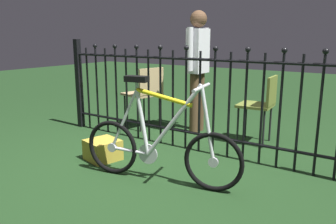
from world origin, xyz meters
The scene contains 7 objects.
ground_plane centered at (0.00, 0.00, 0.00)m, with size 20.00×20.00×0.00m, color #1B3819.
iron_fence centered at (-0.06, 0.83, 0.60)m, with size 3.54×0.07×1.20m.
bicycle centered at (0.24, -0.06, 0.33)m, with size 1.43×0.43×0.91m.
chair_olive centered at (0.59, 1.48, 0.50)m, with size 0.40×0.40×0.80m.
chair_tan centered at (-0.94, 1.27, 0.52)m, with size 0.51×0.51×0.83m.
person_visitor centered at (-0.28, 1.51, 0.92)m, with size 0.21×0.48×1.55m.
display_crate centered at (-0.56, 0.06, 0.10)m, with size 0.30×0.30×0.21m, color #B29933.
Camera 1 is at (1.84, -2.30, 1.25)m, focal length 36.20 mm.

